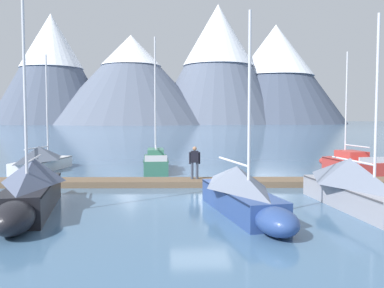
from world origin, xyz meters
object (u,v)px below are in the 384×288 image
(sailboat_second_berth, at_px, (31,188))
(sailboat_outer_slip, at_px, (347,163))
(person_on_dock, at_px, (195,161))
(sailboat_nearest_berth, at_px, (43,159))
(sailboat_far_berth, at_px, (359,186))
(sailboat_mid_dock_starboard, at_px, (242,193))
(sailboat_mid_dock_port, at_px, (156,161))

(sailboat_second_berth, relative_size, sailboat_outer_slip, 1.11)
(sailboat_outer_slip, relative_size, person_on_dock, 4.58)
(sailboat_nearest_berth, height_order, sailboat_far_berth, sailboat_nearest_berth)
(sailboat_second_berth, height_order, person_on_dock, sailboat_second_berth)
(sailboat_second_berth, distance_m, sailboat_outer_slip, 19.94)
(sailboat_second_berth, xyz_separation_m, sailboat_mid_dock_starboard, (7.69, -0.75, -0.12))
(sailboat_nearest_berth, relative_size, sailboat_far_berth, 1.00)
(sailboat_mid_dock_port, distance_m, sailboat_far_berth, 14.53)
(sailboat_mid_dock_starboard, bearing_deg, sailboat_far_berth, 7.88)
(sailboat_mid_dock_port, height_order, person_on_dock, sailboat_mid_dock_port)
(sailboat_second_berth, distance_m, sailboat_far_berth, 12.25)
(sailboat_outer_slip, bearing_deg, person_on_dock, -154.18)
(sailboat_mid_dock_port, bearing_deg, sailboat_second_berth, -109.25)
(sailboat_second_berth, relative_size, sailboat_mid_dock_starboard, 1.21)
(sailboat_nearest_berth, distance_m, sailboat_mid_dock_port, 7.39)
(sailboat_mid_dock_starboard, relative_size, sailboat_far_berth, 0.92)
(sailboat_mid_dock_starboard, distance_m, person_on_dock, 6.84)
(sailboat_mid_dock_starboard, relative_size, sailboat_outer_slip, 0.92)
(sailboat_mid_dock_port, relative_size, sailboat_outer_slip, 1.13)
(sailboat_mid_dock_port, bearing_deg, sailboat_nearest_berth, 178.42)
(sailboat_second_berth, height_order, sailboat_mid_dock_starboard, sailboat_second_berth)
(sailboat_mid_dock_port, bearing_deg, sailboat_outer_slip, -4.69)
(sailboat_far_berth, distance_m, sailboat_outer_slip, 11.90)
(sailboat_far_berth, bearing_deg, person_on_dock, 134.05)
(sailboat_far_berth, xyz_separation_m, sailboat_outer_slip, (4.42, 11.04, -0.35))
(sailboat_nearest_berth, relative_size, person_on_dock, 4.53)
(sailboat_nearest_berth, height_order, sailboat_outer_slip, sailboat_outer_slip)
(sailboat_outer_slip, bearing_deg, sailboat_far_berth, -111.82)
(sailboat_mid_dock_starboard, bearing_deg, sailboat_second_berth, 174.42)
(sailboat_mid_dock_starboard, height_order, person_on_dock, sailboat_mid_dock_starboard)
(sailboat_mid_dock_starboard, relative_size, person_on_dock, 4.20)
(sailboat_second_berth, bearing_deg, sailboat_mid_dock_starboard, -5.58)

